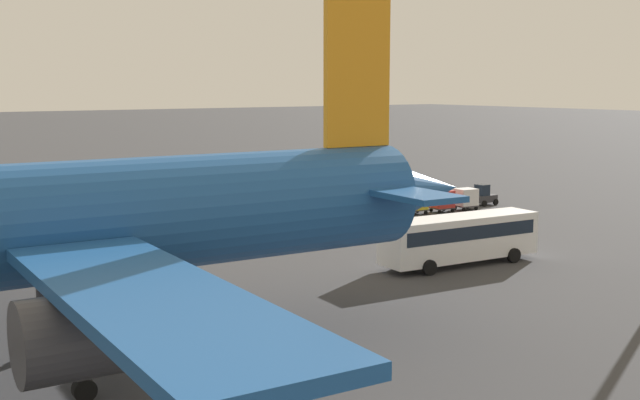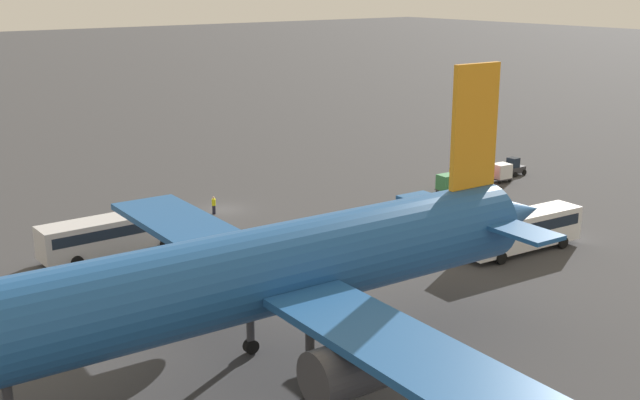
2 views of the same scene
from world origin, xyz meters
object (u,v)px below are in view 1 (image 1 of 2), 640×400
shuttle_bus_far (460,236)px  cargo_cart_green (397,205)px  baggage_tug (484,196)px  cargo_cart_yellow (415,201)px  cargo_cart_white (466,198)px  cargo_cart_red (442,200)px  airplane (22,228)px  worker_person (112,221)px

shuttle_bus_far → cargo_cart_green: bearing=-112.9°
baggage_tug → cargo_cart_yellow: 9.37m
shuttle_bus_far → cargo_cart_white: (-17.00, -17.00, -0.78)m
baggage_tug → cargo_cart_red: (6.52, 1.01, 0.25)m
airplane → cargo_cart_white: airplane is taller
baggage_tug → cargo_cart_red: baggage_tug is taller
shuttle_bus_far → cargo_cart_red: (-14.16, -17.24, -0.78)m
airplane → shuttle_bus_far: size_ratio=3.89×
shuttle_bus_far → worker_person: bearing=-55.1°
cargo_cart_green → cargo_cart_white: bearing=-179.6°
worker_person → baggage_tug: bearing=169.5°
worker_person → cargo_cart_red: bearing=165.3°
airplane → cargo_cart_red: airplane is taller
baggage_tug → worker_person: baggage_tug is taller
worker_person → cargo_cart_yellow: 27.35m
airplane → cargo_cart_white: 52.02m
shuttle_bus_far → cargo_cart_red: bearing=-125.7°
cargo_cart_white → cargo_cart_red: size_ratio=1.00×
cargo_cart_yellow → airplane: bearing=30.2°
cargo_cart_green → worker_person: bearing=-18.7°
shuttle_bus_far → cargo_cart_yellow: size_ratio=5.55×
cargo_cart_red → cargo_cart_green: size_ratio=1.00×
cargo_cart_red → cargo_cart_yellow: bearing=-10.7°
worker_person → cargo_cart_red: (-29.25, 7.67, 0.32)m
airplane → cargo_cart_yellow: (-40.74, -23.67, -5.15)m
airplane → baggage_tug: bearing=-152.2°
worker_person → cargo_cart_white: cargo_cart_white is taller
baggage_tug → worker_person: bearing=-13.2°
shuttle_bus_far → cargo_cart_white: size_ratio=5.55×
cargo_cart_red → cargo_cart_white: bearing=175.3°
worker_person → cargo_cart_green: 24.87m
shuttle_bus_far → baggage_tug: size_ratio=4.78×
baggage_tug → cargo_cart_yellow: bearing=0.2°
cargo_cart_yellow → worker_person: bearing=-15.1°
airplane → cargo_cart_green: 44.54m
airplane → cargo_cart_white: size_ratio=21.58×
cargo_cart_green → cargo_cart_red: bearing=-177.0°
cargo_cart_white → cargo_cart_red: same height
cargo_cart_red → cargo_cart_green: same height
shuttle_bus_far → baggage_tug: (-20.67, -18.25, -1.03)m
shuttle_bus_far → cargo_cart_red: size_ratio=5.55×
baggage_tug → worker_person: 36.38m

